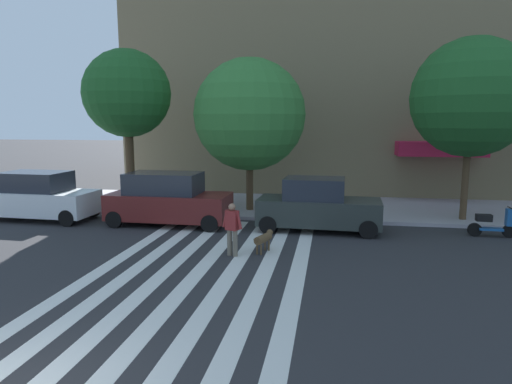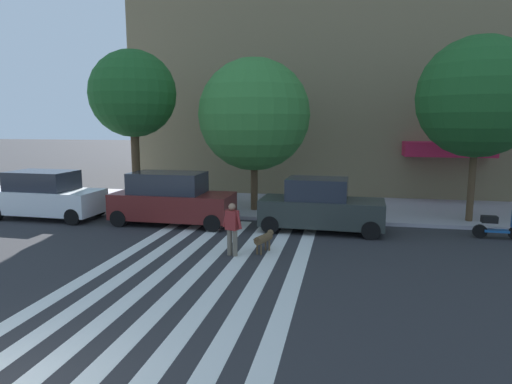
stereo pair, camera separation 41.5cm
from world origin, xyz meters
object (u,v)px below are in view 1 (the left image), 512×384
Objects in this scene: parked_scooter at (493,224)px; street_tree_nearest at (127,94)px; street_tree_further at (471,98)px; pedestrian_dog_walker at (232,226)px; parked_car_behind_first at (168,200)px; parked_car_third_in_line at (318,206)px; dog_on_leash at (264,238)px; street_tree_middle at (250,115)px; parked_car_near_curb at (39,197)px.

street_tree_nearest is (-14.69, 2.17, 4.80)m from parked_scooter.
street_tree_further is 4.38× the size of pedestrian_dog_walker.
parked_car_behind_first is 1.05× the size of parked_car_third_in_line.
pedestrian_dog_walker is (-8.26, -5.98, -4.08)m from street_tree_further.
parked_car_third_in_line is 9.80m from street_tree_nearest.
dog_on_leash is at bearing -143.63° from street_tree_further.
street_tree_middle is (-9.32, 2.79, 3.90)m from parked_scooter.
parked_car_third_in_line is at bearing 63.34° from dog_on_leash.
street_tree_middle reaches higher than parked_car_behind_first.
parked_car_behind_first reaches higher than pedestrian_dog_walker.
street_tree_further is at bearing 0.26° from street_tree_nearest.
parked_car_near_curb is 0.70× the size of street_tree_middle.
parked_car_near_curb is at bearing -144.06° from street_tree_nearest.
street_tree_further reaches higher than parked_scooter.
parked_car_near_curb is 17.98m from street_tree_further.
pedestrian_dog_walker is at bearing -123.79° from parked_car_third_in_line.
parked_car_third_in_line is 4.12× the size of dog_on_leash.
parked_car_third_in_line is 2.82× the size of pedestrian_dog_walker.
parked_car_behind_first is 5.38m from dog_on_leash.
parked_car_behind_first is at bearing -0.01° from parked_car_near_curb.
street_tree_middle reaches higher than parked_car_near_curb.
parked_car_behind_first is 5.05m from pedestrian_dog_walker.
dog_on_leash is (0.90, 0.56, -0.48)m from pedestrian_dog_walker.
parked_car_third_in_line is (11.58, 0.00, -0.04)m from parked_car_near_curb.
street_tree_further is (5.80, 2.29, 4.06)m from parked_car_third_in_line.
parked_scooter is 0.24× the size of street_tree_middle.
street_tree_middle is at bearing 95.72° from pedestrian_dog_walker.
street_tree_middle is at bearing 45.66° from parked_car_behind_first.
parked_car_near_curb is 9.83m from pedestrian_dog_walker.
street_tree_nearest is at bearing 142.27° from dog_on_leash.
street_tree_nearest is 6.33× the size of dog_on_leash.
street_tree_middle is at bearing 163.32° from parked_scooter.
street_tree_middle reaches higher than dog_on_leash.
parked_car_near_curb is 5.74m from street_tree_nearest.
parked_car_behind_first is 5.22m from street_tree_middle.
parked_car_third_in_line is at bearing -179.41° from parked_scooter.
street_tree_middle is at bearing 104.53° from dog_on_leash.
parked_car_near_curb is at bearing 157.95° from pedestrian_dog_walker.
parked_car_behind_first reaches higher than parked_car_near_curb.
parked_car_third_in_line is 6.21m from parked_scooter.
street_tree_nearest is at bearing 171.62° from parked_scooter.
street_tree_further is (17.37, 2.29, 4.03)m from parked_car_near_curb.
parked_car_third_in_line is 7.44m from street_tree_further.
parked_car_near_curb is 2.84× the size of pedestrian_dog_walker.
dog_on_leash is at bearing -35.78° from parked_car_behind_first.
pedestrian_dog_walker is (9.11, -3.69, -0.05)m from parked_car_near_curb.
parked_car_behind_first reaches higher than parked_car_third_in_line.
street_tree_nearest reaches higher than parked_scooter.
parked_car_near_curb is at bearing -161.33° from street_tree_middle.
parked_car_third_in_line reaches higher than pedestrian_dog_walker.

